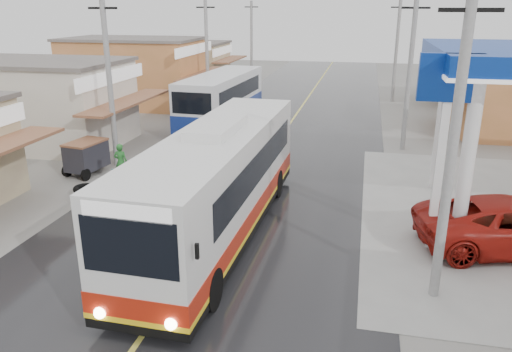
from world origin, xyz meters
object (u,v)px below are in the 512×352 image
at_px(cyclist, 124,173).
at_px(second_bus, 222,98).
at_px(coach_bus, 219,182).
at_px(tricycle_near, 86,155).
at_px(tyre_stack, 85,191).

bearing_deg(cyclist, second_bus, 84.76).
distance_m(coach_bus, cyclist, 6.55).
relative_size(second_bus, tricycle_near, 4.56).
height_order(second_bus, cyclist, second_bus).
height_order(coach_bus, tricycle_near, coach_bus).
height_order(coach_bus, second_bus, coach_bus).
bearing_deg(second_bus, coach_bus, -70.80).
height_order(tricycle_near, tyre_stack, tricycle_near).
height_order(coach_bus, cyclist, coach_bus).
xyz_separation_m(coach_bus, tricycle_near, (-7.92, 4.91, -0.99)).
relative_size(second_bus, cyclist, 5.04).
height_order(cyclist, tricycle_near, cyclist).
xyz_separation_m(coach_bus, tyre_stack, (-6.47, 2.19, -1.66)).
height_order(second_bus, tyre_stack, second_bus).
bearing_deg(tyre_stack, tricycle_near, 118.12).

